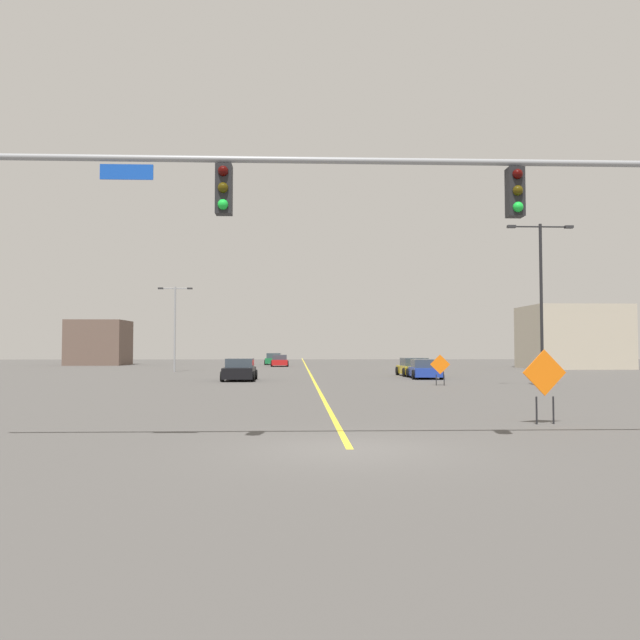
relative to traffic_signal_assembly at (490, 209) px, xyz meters
The scene contains 14 objects.
ground 5.88m from the traffic_signal_assembly, behind, with size 196.90×196.90×0.00m, color #4C4947.
road_centre_stripe 55.02m from the traffic_signal_assembly, 93.13° to the left, with size 0.16×109.39×0.01m.
traffic_signal_assembly is the anchor object (origin of this frame).
street_lamp_far_left 21.50m from the traffic_signal_assembly, 65.69° to the left, with size 3.54×0.24×8.68m.
street_lamp_mid_right 44.60m from the traffic_signal_assembly, 109.24° to the left, with size 2.97×0.24×7.42m.
construction_sign_left_lane 6.21m from the traffic_signal_assembly, 56.05° to the left, with size 1.27×0.18×2.06m.
construction_sign_right_shoulder 22.35m from the traffic_signal_assembly, 79.80° to the left, with size 1.09×0.24×1.72m.
car_red_far 57.70m from the traffic_signal_assembly, 95.94° to the left, with size 2.03×3.92×1.30m.
car_blue_distant 30.21m from the traffic_signal_assembly, 81.11° to the left, with size 2.19×4.28×1.31m.
car_yellow_passing 33.94m from the traffic_signal_assembly, 82.12° to the left, with size 2.20×3.96×1.34m.
car_black_mid 28.80m from the traffic_signal_assembly, 105.75° to the left, with size 2.15×4.22×1.40m.
car_green_near 64.84m from the traffic_signal_assembly, 96.07° to the left, with size 2.19×4.20×1.41m.
roadside_building_east 54.58m from the traffic_signal_assembly, 64.25° to the left, with size 9.27×7.50×6.29m.
roadside_building_west 69.36m from the traffic_signal_assembly, 113.66° to the left, with size 6.51×6.29×5.36m.
Camera 1 is at (-1.12, -13.09, 2.11)m, focal length 35.31 mm.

